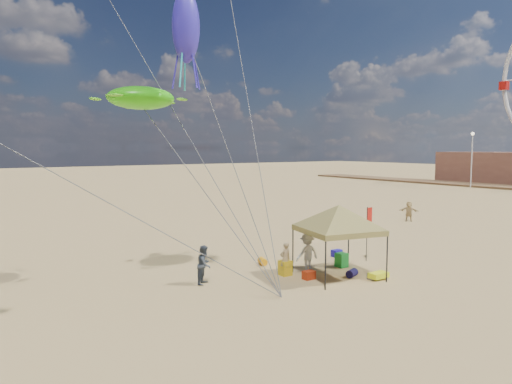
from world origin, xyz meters
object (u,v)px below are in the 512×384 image
Objects in this scene: chair_green at (342,260)px; lamp_north at (472,151)px; feather_flag at (369,224)px; chair_yellow at (285,268)px; person_far_c at (409,211)px; cooler_red at (309,275)px; person_near_c at (307,253)px; person_near_b at (204,265)px; beach_cart at (378,275)px; canopy_tent at (339,208)px; cooler_blue at (337,253)px; person_near_a at (285,259)px.

chair_green is 55.38m from lamp_north.
lamp_north is (47.88, 23.07, 3.59)m from feather_flag.
person_far_c is (18.32, 7.17, 0.47)m from chair_yellow.
person_near_c reaches higher than cooler_red.
person_near_c is (1.15, -0.22, 0.59)m from chair_yellow.
beach_cart is at bearing -70.65° from person_near_b.
chair_yellow is 0.43× the size of person_far_c.
lamp_north is at bearing -152.73° from person_near_c.
chair_yellow is at bearing 177.93° from feather_flag.
lamp_north is at bearing 80.07° from person_far_c.
canopy_tent is 0.74× the size of lamp_north.
person_near_c is at bearing -100.88° from person_far_c.
chair_green is 16.84m from person_far_c.
cooler_blue is 4.85m from chair_yellow.
person_far_c is (17.17, 7.38, -0.12)m from person_near_c.
person_near_b is (-5.58, 2.50, -2.35)m from canopy_tent.
person_far_c is at bearing -155.79° from lamp_north.
person_near_b is (-7.02, 1.28, 0.50)m from chair_green.
feather_flag is 4.01m from beach_cart.
lamp_north is (50.23, 25.83, 5.32)m from beach_cart.
canopy_tent is 3.85× the size of person_near_a.
lamp_north is at bearing 23.24° from chair_yellow.
person_near_b is at bearing -176.77° from cooler_blue.
person_near_b is at bearing 173.14° from feather_flag.
feather_flag reaches higher than person_near_a.
canopy_tent is at bearing 142.16° from person_near_a.
cooler_blue is at bearing 16.55° from chair_yellow.
person_near_b is (-4.22, 2.04, 0.66)m from cooler_red.
cooler_blue is 4.96m from person_near_a.
feather_flag reaches higher than cooler_blue.
cooler_blue is 0.32× the size of person_near_b.
canopy_tent is 3.74m from chair_yellow.
person_near_a is at bearing 174.84° from chair_green.
person_near_a is 0.19× the size of lamp_north.
lamp_north reaches higher than person_near_b.
feather_flag is at bearing -176.35° from person_near_c.
chair_yellow is at bearing -124.82° from person_near_a.
person_far_c is 0.20× the size of lamp_north.
canopy_tent is at bearing -41.18° from chair_yellow.
chair_yellow reaches higher than cooler_blue.
canopy_tent reaches higher than person_near_c.
chair_green is 1.00× the size of chair_yellow.
cooler_red is 4.88m from cooler_blue.
chair_green is 2.21m from person_near_c.
lamp_north reaches higher than canopy_tent.
cooler_red is 1.33m from person_near_a.
chair_green reaches higher than cooler_red.
beach_cart is 0.48× the size of person_near_c.
person_near_a is 0.84× the size of person_near_c.
feather_flag is 5.30× the size of cooler_red.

